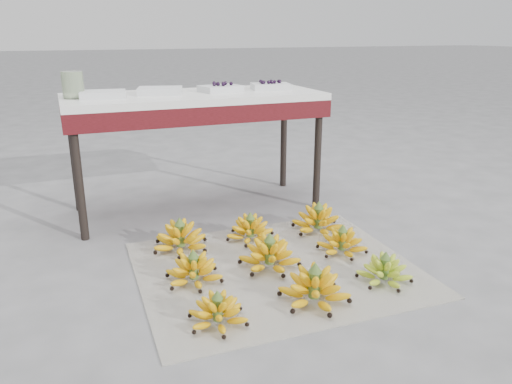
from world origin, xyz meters
name	(u,v)px	position (x,y,z in m)	size (l,w,h in m)	color
ground	(282,271)	(0.00, 0.00, 0.00)	(60.00, 60.00, 0.00)	slate
newspaper_mat	(276,269)	(-0.02, 0.03, 0.00)	(1.25, 1.05, 0.01)	white
bunch_front_left	(218,312)	(-0.41, -0.31, 0.05)	(0.29, 0.29, 0.14)	#E5AD02
bunch_front_center	(314,288)	(0.00, -0.30, 0.07)	(0.31, 0.31, 0.18)	#E5AD02
bunch_front_right	(384,271)	(0.37, -0.27, 0.06)	(0.27, 0.27, 0.14)	olive
bunch_mid_left	(194,271)	(-0.41, 0.04, 0.06)	(0.29, 0.29, 0.16)	#E5AD02
bunch_mid_center	(270,255)	(-0.04, 0.05, 0.06)	(0.31, 0.31, 0.17)	#E5AD02
bunch_mid_right	(342,243)	(0.35, 0.07, 0.06)	(0.26, 0.26, 0.15)	#E5AD02
bunch_back_left	(180,238)	(-0.38, 0.40, 0.06)	(0.35, 0.35, 0.17)	#E5AD02
bunch_back_center	(250,230)	(-0.01, 0.38, 0.06)	(0.33, 0.33, 0.15)	#E5AD02
bunch_back_right	(318,221)	(0.38, 0.36, 0.07)	(0.35, 0.35, 0.17)	#E5AD02
vendor_table	(195,107)	(-0.13, 0.97, 0.63)	(1.48, 0.59, 0.71)	black
tray_far_left	(103,94)	(-0.64, 0.95, 0.73)	(0.25, 0.20, 0.04)	silver
tray_left	(160,91)	(-0.32, 1.00, 0.73)	(0.28, 0.24, 0.04)	silver
tray_right	(221,88)	(0.03, 0.99, 0.73)	(0.26, 0.21, 0.06)	silver
tray_far_right	(271,86)	(0.36, 0.99, 0.73)	(0.26, 0.21, 0.06)	silver
glass_jar	(73,85)	(-0.79, 0.99, 0.78)	(0.11, 0.11, 0.14)	beige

